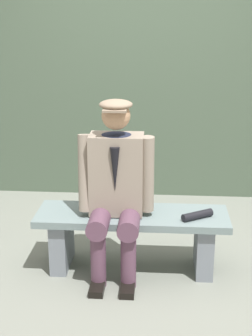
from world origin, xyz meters
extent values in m
plane|color=slate|center=(0.00, 0.00, 0.00)|extent=(30.00, 30.00, 0.00)
cube|color=slate|center=(0.00, 0.00, 0.42)|extent=(1.42, 0.44, 0.05)
cube|color=slate|center=(-0.54, 0.00, 0.20)|extent=(0.12, 0.38, 0.40)
cube|color=slate|center=(0.54, 0.00, 0.20)|extent=(0.12, 0.38, 0.40)
cube|color=gray|center=(0.11, 0.00, 0.75)|extent=(0.39, 0.23, 0.59)
cylinder|color=#1E2338|center=(0.11, 0.00, 1.02)|extent=(0.21, 0.21, 0.06)
cone|color=black|center=(0.11, 0.12, 0.82)|extent=(0.07, 0.07, 0.32)
sphere|color=tan|center=(0.11, 0.02, 1.19)|extent=(0.20, 0.20, 0.20)
ellipsoid|color=gray|center=(0.11, 0.02, 1.26)|extent=(0.23, 0.23, 0.07)
cube|color=gray|center=(0.11, 0.11, 1.24)|extent=(0.16, 0.09, 0.02)
cylinder|color=#5A3B4E|center=(0.01, 0.14, 0.46)|extent=(0.15, 0.45, 0.15)
cylinder|color=#5A3B4E|center=(0.01, 0.28, 0.23)|extent=(0.11, 0.11, 0.46)
cube|color=black|center=(0.01, 0.34, 0.03)|extent=(0.10, 0.24, 0.05)
cylinder|color=gray|center=(-0.11, 0.04, 0.77)|extent=(0.11, 0.13, 0.56)
cylinder|color=#5A3B4E|center=(0.22, 0.14, 0.46)|extent=(0.15, 0.45, 0.15)
cylinder|color=#5A3B4E|center=(0.22, 0.28, 0.23)|extent=(0.11, 0.11, 0.46)
cube|color=black|center=(0.22, 0.34, 0.03)|extent=(0.10, 0.24, 0.05)
cylinder|color=gray|center=(0.34, 0.04, 0.77)|extent=(0.12, 0.19, 0.57)
cylinder|color=black|center=(-0.48, 0.07, 0.48)|extent=(0.24, 0.18, 0.06)
cube|color=#495A48|center=(0.00, -1.73, 1.06)|extent=(12.00, 0.24, 2.11)
camera|label=1|loc=(-0.21, 3.44, 1.88)|focal=53.61mm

